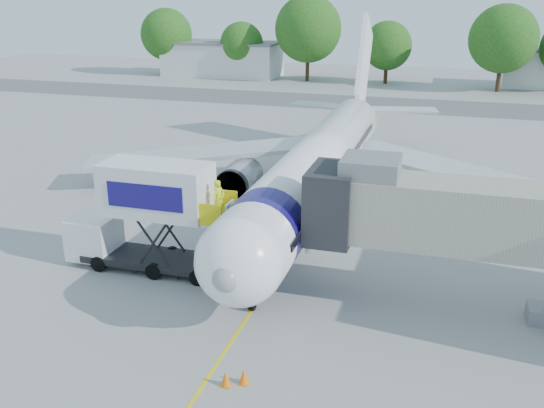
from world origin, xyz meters
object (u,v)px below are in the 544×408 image
(aircraft, at_px, (320,163))
(catering_hiloader, at_px, (146,217))
(ground_tug, at_px, (81,390))
(jet_bridge, at_px, (453,216))

(aircraft, relative_size, catering_hiloader, 4.44)
(catering_hiloader, distance_m, ground_tug, 11.05)
(jet_bridge, distance_m, ground_tug, 15.81)
(aircraft, bearing_deg, ground_tug, -98.70)
(aircraft, height_order, catering_hiloader, aircraft)
(aircraft, xyz_separation_m, catering_hiloader, (-6.26, -11.12, -0.19))
(aircraft, distance_m, jet_bridge, 13.77)
(aircraft, relative_size, ground_tug, 9.18)
(aircraft, xyz_separation_m, jet_bridge, (7.99, -11.12, 1.39))
(ground_tug, bearing_deg, catering_hiloader, 91.47)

